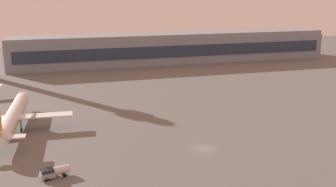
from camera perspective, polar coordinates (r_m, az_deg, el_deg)
ground_plane at (r=103.10m, az=5.31°, el=-8.02°), size 416.00×416.00×0.00m
terminal_building at (r=222.70m, az=0.91°, el=6.72°), size 178.28×22.40×16.40m
airplane_taxiway_distant at (r=122.62m, az=-21.74°, el=-3.15°), size 34.13×43.84×11.24m
fuel_truck at (r=91.00m, az=-16.37°, el=-10.92°), size 6.61×3.55×2.35m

